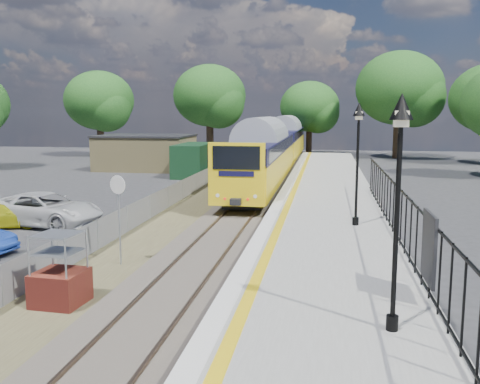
% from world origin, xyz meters
% --- Properties ---
extents(ground, '(120.00, 120.00, 0.00)m').
position_xyz_m(ground, '(0.00, 0.00, 0.00)').
color(ground, '#2D2D30').
rests_on(ground, ground).
extents(track_bed, '(5.90, 80.00, 0.29)m').
position_xyz_m(track_bed, '(-0.47, 9.67, 0.09)').
color(track_bed, '#473F38').
rests_on(track_bed, ground).
extents(platform, '(5.00, 70.00, 0.90)m').
position_xyz_m(platform, '(4.20, 8.00, 0.45)').
color(platform, gray).
rests_on(platform, ground).
extents(platform_edge, '(0.90, 70.00, 0.01)m').
position_xyz_m(platform_edge, '(2.14, 8.00, 0.90)').
color(platform_edge, silver).
rests_on(platform_edge, platform).
extents(victorian_lamp_south, '(0.44, 0.44, 4.60)m').
position_xyz_m(victorian_lamp_south, '(5.50, -4.00, 4.30)').
color(victorian_lamp_south, black).
rests_on(victorian_lamp_south, platform).
extents(victorian_lamp_north, '(0.44, 0.44, 4.60)m').
position_xyz_m(victorian_lamp_north, '(5.30, 6.00, 4.30)').
color(victorian_lamp_north, black).
rests_on(victorian_lamp_north, platform).
extents(palisade_fence, '(0.12, 26.00, 2.00)m').
position_xyz_m(palisade_fence, '(6.55, 2.24, 1.84)').
color(palisade_fence, black).
rests_on(palisade_fence, platform).
extents(wire_fence, '(0.06, 52.00, 1.20)m').
position_xyz_m(wire_fence, '(-4.20, 12.00, 0.60)').
color(wire_fence, '#999EA3').
rests_on(wire_fence, ground).
extents(outbuilding, '(10.80, 10.10, 3.12)m').
position_xyz_m(outbuilding, '(-10.91, 31.21, 1.52)').
color(outbuilding, tan).
rests_on(outbuilding, ground).
extents(tree_line, '(56.80, 43.80, 11.88)m').
position_xyz_m(tree_line, '(1.40, 42.00, 6.61)').
color(tree_line, '#332319').
rests_on(tree_line, ground).
extents(train, '(2.82, 40.83, 3.51)m').
position_xyz_m(train, '(0.00, 30.67, 2.34)').
color(train, yellow).
rests_on(train, ground).
extents(brick_plinth, '(1.34, 1.34, 2.01)m').
position_xyz_m(brick_plinth, '(-2.78, -1.57, 0.97)').
color(brick_plinth, maroon).
rests_on(brick_plinth, ground).
extents(speed_sign, '(0.60, 0.23, 3.09)m').
position_xyz_m(speed_sign, '(-2.61, 2.22, 2.14)').
color(speed_sign, '#999EA3').
rests_on(speed_sign, ground).
extents(car_yellow, '(4.14, 2.80, 1.11)m').
position_xyz_m(car_yellow, '(-10.20, 7.23, 0.56)').
color(car_yellow, gold).
rests_on(car_yellow, ground).
extents(car_white, '(5.78, 3.36, 1.51)m').
position_xyz_m(car_white, '(-8.50, 7.91, 0.76)').
color(car_white, silver).
rests_on(car_white, ground).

